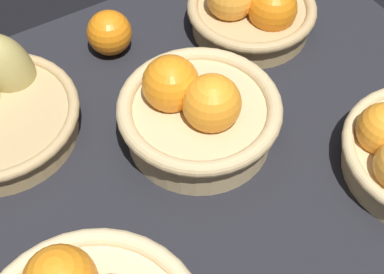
{
  "coord_description": "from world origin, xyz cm",
  "views": [
    {
      "loc": [
        -25.0,
        -38.82,
        66.18
      ],
      "look_at": [
        -0.98,
        0.86,
        7.0
      ],
      "focal_mm": 54.66,
      "sensor_mm": 36.0,
      "label": 1
    }
  ],
  "objects": [
    {
      "name": "basket_center",
      "position": [
        1.42,
        3.39,
        7.8
      ],
      "size": [
        21.72,
        21.72,
        12.13
      ],
      "color": "tan",
      "rests_on": "market_tray"
    },
    {
      "name": "loose_orange_front_gap",
      "position": [
        -1.09,
        24.87,
        6.45
      ],
      "size": [
        6.89,
        6.89,
        6.89
      ],
      "primitive_type": "sphere",
      "color": "orange",
      "rests_on": "market_tray"
    },
    {
      "name": "market_tray",
      "position": [
        0.0,
        0.0,
        1.5
      ],
      "size": [
        84.0,
        72.0,
        3.0
      ],
      "primitive_type": "cube",
      "color": "black",
      "rests_on": "ground"
    },
    {
      "name": "basket_far_right",
      "position": [
        20.27,
        17.83,
        7.14
      ],
      "size": [
        20.21,
        20.21,
        10.56
      ],
      "color": "tan",
      "rests_on": "market_tray"
    }
  ]
}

